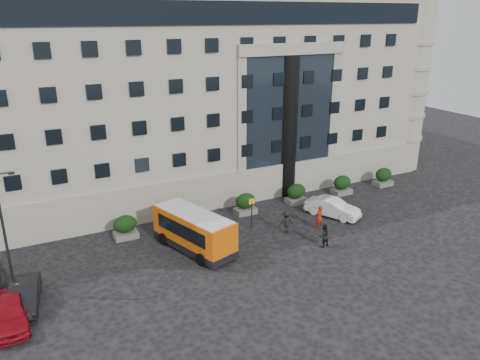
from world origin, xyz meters
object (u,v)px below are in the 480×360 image
object	(u,v)px
street_lamp	(5,231)
pedestrian_b	(324,235)
hedge_b	(189,214)
hedge_a	(125,227)
parked_car_a	(10,313)
pedestrian_c	(286,222)
hedge_e	(342,185)
hedge_d	(296,194)
hedge_f	(383,177)
bus_stop_sign	(252,208)
white_taxi	(333,208)
pedestrian_a	(319,217)
parked_car_d	(14,213)
hedge_c	(246,203)
parked_car_b	(25,296)
minibus	(194,229)

from	to	relation	value
street_lamp	pedestrian_b	distance (m)	21.19
hedge_b	pedestrian_b	size ratio (longest dim) A/B	1.02
hedge_a	pedestrian_b	bearing A→B (deg)	-32.37
parked_car_a	pedestrian_c	world-z (taller)	pedestrian_c
hedge_e	pedestrian_b	bearing A→B (deg)	-135.13
hedge_a	hedge_d	distance (m)	15.60
hedge_f	pedestrian_b	world-z (taller)	hedge_f
hedge_d	hedge_f	size ratio (longest dim) A/B	1.00
bus_stop_sign	white_taxi	size ratio (longest dim) A/B	0.54
pedestrian_a	hedge_f	bearing A→B (deg)	-164.22
parked_car_d	hedge_e	bearing A→B (deg)	-23.76
pedestrian_c	pedestrian_a	bearing A→B (deg)	179.96
bus_stop_sign	parked_car_a	xyz separation A→B (m)	(-17.81, -5.02, -0.96)
pedestrian_a	pedestrian_c	distance (m)	2.75
bus_stop_sign	parked_car_a	bearing A→B (deg)	-164.26
pedestrian_c	hedge_c	bearing A→B (deg)	-63.27
white_taxi	pedestrian_c	bearing A→B (deg)	162.42
parked_car_b	white_taxi	size ratio (longest dim) A/B	0.95
street_lamp	pedestrian_c	world-z (taller)	street_lamp
hedge_f	parked_car_a	distance (m)	35.19
parked_car_a	bus_stop_sign	bearing A→B (deg)	15.44
minibus	parked_car_a	xyz separation A→B (m)	(-12.34, -3.70, -0.81)
hedge_c	parked_car_b	distance (m)	19.00
hedge_e	parked_car_d	size ratio (longest dim) A/B	0.35
street_lamp	bus_stop_sign	world-z (taller)	street_lamp
white_taxi	pedestrian_b	bearing A→B (deg)	-161.39
bus_stop_sign	parked_car_d	distance (m)	19.81
hedge_c	parked_car_d	xyz separation A→B (m)	(-17.90, 7.32, -0.20)
hedge_f	white_taxi	xyz separation A→B (m)	(-9.25, -3.85, -0.16)
hedge_c	pedestrian_a	bearing A→B (deg)	-54.76
street_lamp	pedestrian_a	xyz separation A→B (m)	(22.15, -0.60, -3.38)
hedge_c	parked_car_d	distance (m)	19.34
pedestrian_c	parked_car_d	bearing A→B (deg)	-19.08
parked_car_b	hedge_b	bearing A→B (deg)	35.21
bus_stop_sign	pedestrian_c	bearing A→B (deg)	-43.93
hedge_e	pedestrian_b	xyz separation A→B (m)	(-8.09, -8.06, -0.03)
hedge_a	parked_car_a	world-z (taller)	hedge_a
hedge_c	parked_car_a	xyz separation A→B (m)	(-18.71, -7.82, -0.16)
parked_car_a	hedge_f	bearing A→B (deg)	12.54
minibus	pedestrian_c	world-z (taller)	minibus
hedge_b	pedestrian_a	distance (m)	10.51
hedge_c	pedestrian_b	size ratio (longest dim) A/B	1.02
hedge_c	street_lamp	distance (m)	19.27
hedge_a	minibus	distance (m)	5.80
hedge_f	hedge_e	bearing A→B (deg)	180.00
hedge_c	pedestrian_c	xyz separation A→B (m)	(1.14, -4.76, -0.01)
bus_stop_sign	white_taxi	distance (m)	7.39
pedestrian_a	hedge_a	bearing A→B (deg)	-29.61
parked_car_b	hedge_a	bearing A→B (deg)	48.91
hedge_b	parked_car_b	size ratio (longest dim) A/B	0.41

